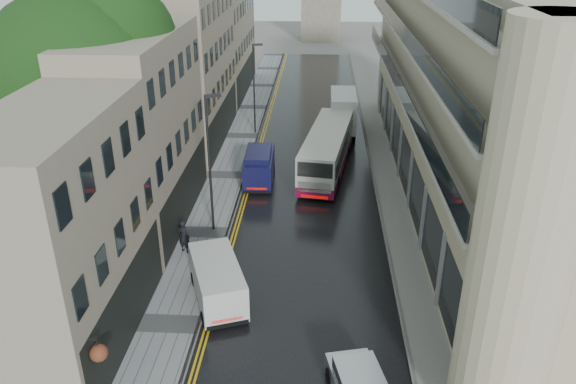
# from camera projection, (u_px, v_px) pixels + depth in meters

# --- Properties ---
(road) EXTENTS (9.00, 85.00, 0.02)m
(road) POSITION_uv_depth(u_px,v_px,m) (309.00, 178.00, 39.72)
(road) COLOR black
(road) RESTS_ON ground
(left_sidewalk) EXTENTS (2.70, 85.00, 0.12)m
(left_sidewalk) POSITION_uv_depth(u_px,v_px,m) (227.00, 175.00, 40.00)
(left_sidewalk) COLOR gray
(left_sidewalk) RESTS_ON ground
(right_sidewalk) EXTENTS (1.80, 85.00, 0.12)m
(right_sidewalk) POSITION_uv_depth(u_px,v_px,m) (386.00, 179.00, 39.42)
(right_sidewalk) COLOR slate
(right_sidewalk) RESTS_ON ground
(old_shop_row) EXTENTS (4.50, 56.00, 12.00)m
(old_shop_row) POSITION_uv_depth(u_px,v_px,m) (179.00, 84.00, 39.90)
(old_shop_row) COLOR gray
(old_shop_row) RESTS_ON ground
(modern_block) EXTENTS (8.00, 40.00, 14.00)m
(modern_block) POSITION_uv_depth(u_px,v_px,m) (476.00, 89.00, 34.84)
(modern_block) COLOR tan
(modern_block) RESTS_ON ground
(tree_near) EXTENTS (10.56, 10.56, 13.89)m
(tree_near) POSITION_uv_depth(u_px,v_px,m) (80.00, 112.00, 30.63)
(tree_near) COLOR black
(tree_near) RESTS_ON ground
(tree_far) EXTENTS (9.24, 9.24, 12.46)m
(tree_far) POSITION_uv_depth(u_px,v_px,m) (152.00, 70.00, 42.65)
(tree_far) COLOR black
(tree_far) RESTS_ON ground
(cream_bus) EXTENTS (4.14, 11.29, 3.01)m
(cream_bus) POSITION_uv_depth(u_px,v_px,m) (304.00, 166.00, 37.84)
(cream_bus) COLOR beige
(cream_bus) RESTS_ON road
(white_lorry) EXTENTS (2.12, 6.98, 3.66)m
(white_lorry) POSITION_uv_depth(u_px,v_px,m) (332.00, 118.00, 46.27)
(white_lorry) COLOR silver
(white_lorry) RESTS_ON road
(white_van) EXTENTS (3.47, 5.05, 2.10)m
(white_van) POSITION_uv_depth(u_px,v_px,m) (203.00, 306.00, 24.62)
(white_van) COLOR beige
(white_van) RESTS_ON road
(navy_van) EXTENTS (2.04, 4.81, 2.42)m
(navy_van) POSITION_uv_depth(u_px,v_px,m) (244.00, 174.00, 37.24)
(navy_van) COLOR #0E0E34
(navy_van) RESTS_ON road
(pedestrian) EXTENTS (0.82, 0.70, 1.90)m
(pedestrian) POSITION_uv_depth(u_px,v_px,m) (184.00, 236.00, 30.14)
(pedestrian) COLOR black
(pedestrian) RESTS_ON left_sidewalk
(lamp_post_near) EXTENTS (0.91, 0.53, 8.00)m
(lamp_post_near) POSITION_uv_depth(u_px,v_px,m) (210.00, 166.00, 31.13)
(lamp_post_near) COLOR black
(lamp_post_near) RESTS_ON left_sidewalk
(lamp_post_far) EXTENTS (0.86, 0.43, 7.46)m
(lamp_post_far) POSITION_uv_depth(u_px,v_px,m) (254.00, 90.00, 46.60)
(lamp_post_far) COLOR black
(lamp_post_far) RESTS_ON left_sidewalk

